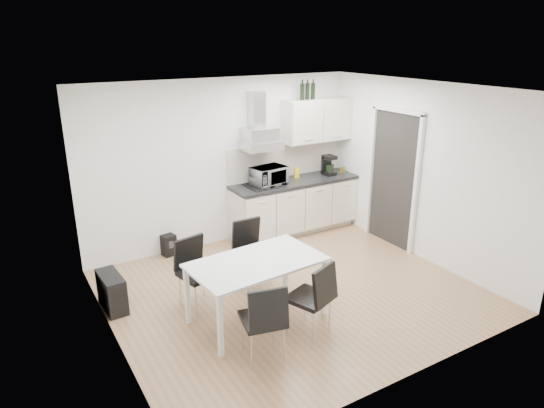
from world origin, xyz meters
The scene contains 15 objects.
ground centered at (0.00, 0.00, 0.00)m, with size 4.50×4.50×0.00m, color #A87D55.
wall_back centered at (0.00, 2.00, 1.30)m, with size 4.50×0.10×2.60m, color white.
wall_front centered at (0.00, -2.00, 1.30)m, with size 4.50×0.10×2.60m, color white.
wall_left centered at (-2.25, 0.00, 1.30)m, with size 0.10×4.00×2.60m, color white.
wall_right centered at (2.25, 0.00, 1.30)m, with size 0.10×4.00×2.60m, color white.
ceiling centered at (0.00, 0.00, 2.60)m, with size 4.50×4.50×0.00m, color white.
doorway centered at (2.21, 0.55, 1.05)m, with size 0.08×1.04×2.10m, color white.
kitchenette centered at (1.19, 1.73, 0.83)m, with size 2.22×0.64×2.52m.
dining_table centered at (-0.71, -0.33, 0.68)m, with size 1.58×0.98×0.75m.
chair_far_left centered at (-1.18, 0.26, 0.44)m, with size 0.44×0.50×0.88m, color black, non-canonical shape.
chair_far_right centered at (-0.33, 0.44, 0.44)m, with size 0.44×0.50×0.88m, color black, non-canonical shape.
chair_near_left centered at (-1.01, -0.99, 0.44)m, with size 0.44×0.50×0.88m, color black, non-canonical shape.
chair_near_right centered at (-0.36, -0.89, 0.44)m, with size 0.44×0.50×0.88m, color black, non-canonical shape.
guitar_amp centered at (-2.12, 0.78, 0.23)m, with size 0.27×0.56×0.45m.
floor_speaker centered at (-1.00, 1.90, 0.16)m, with size 0.19×0.17×0.32m, color black.
Camera 1 is at (-3.12, -4.71, 3.18)m, focal length 32.00 mm.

